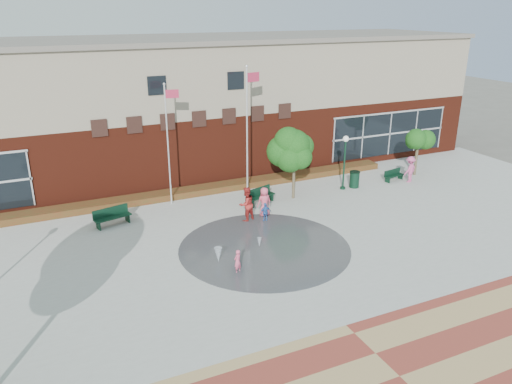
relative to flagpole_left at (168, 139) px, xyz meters
name	(u,v)px	position (x,y,z in m)	size (l,w,h in m)	color
ground	(294,276)	(2.50, -10.60, -4.01)	(120.00, 120.00, 0.00)	#666056
plaza_concrete	(256,240)	(2.50, -6.60, -4.00)	(46.00, 18.00, 0.01)	#A8A8A0
paver_band	(400,377)	(2.50, -17.60, -4.00)	(46.00, 6.00, 0.01)	brown
splash_pad	(265,248)	(2.50, -7.60, -4.00)	(8.40, 8.40, 0.01)	#383A3D
library_building	(176,105)	(2.50, 6.88, 0.64)	(44.40, 10.40, 9.20)	#571C0F
flower_bed	(206,193)	(2.50, 1.00, -4.01)	(26.00, 1.20, 0.40)	maroon
flagpole_left	(168,139)	(0.00, 0.00, 0.00)	(0.84, 0.21, 7.19)	white
flagpole_right	(248,125)	(4.84, -0.32, 0.45)	(0.97, 0.26, 7.97)	white
lamp_right	(345,157)	(10.76, -2.12, -1.80)	(0.38, 0.38, 3.55)	#0E3120
bench_left	(113,220)	(-3.78, -1.75, -3.68)	(2.07, 1.01, 1.00)	#0E3120
bench_mid	(260,199)	(4.83, -2.18, -3.69)	(2.00, 1.12, 0.97)	#0E3120
bench_right	(394,177)	(14.84, -2.19, -3.75)	(1.62, 0.72, 0.79)	#0E3120
trash_can	(354,179)	(11.63, -2.13, -3.45)	(0.67, 0.67, 1.10)	#0E3120
tree_mid	(295,149)	(7.06, -2.20, -0.88)	(2.54, 2.54, 4.29)	#4A3F2C
tree_small_right	(418,140)	(17.01, -1.77, -1.46)	(2.04, 2.04, 3.49)	#4A3F2C
water_jet_a	(219,263)	(-0.08, -8.06, -4.01)	(0.38, 0.38, 0.73)	white
water_jet_b	(259,248)	(2.29, -7.47, -4.01)	(0.22, 0.22, 0.50)	white
child_splash	(238,261)	(0.38, -9.25, -3.45)	(0.40, 0.26, 1.10)	#F25A81
adult_red	(246,204)	(3.05, -4.14, -3.03)	(0.95, 0.74, 1.95)	#AF2825
adult_pink	(264,202)	(4.24, -3.93, -3.16)	(0.82, 0.54, 1.69)	#E55570
child_blue	(265,212)	(3.95, -4.68, -3.46)	(0.64, 0.26, 1.08)	#316BB9
person_bench	(410,169)	(15.63, -2.77, -3.11)	(1.15, 0.66, 1.78)	#CA5188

